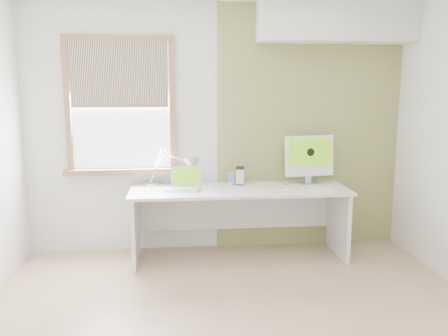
{
  "coord_description": "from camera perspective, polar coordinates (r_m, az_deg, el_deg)",
  "views": [
    {
      "loc": [
        -0.44,
        -3.17,
        1.74
      ],
      "look_at": [
        0.0,
        1.05,
        1.0
      ],
      "focal_mm": 37.26,
      "sensor_mm": 36.0,
      "label": 1
    }
  ],
  "objects": [
    {
      "name": "window",
      "position": [
        4.92,
        -12.57,
        7.38
      ],
      "size": [
        1.2,
        0.14,
        1.42
      ],
      "color": "brown",
      "rests_on": "room"
    },
    {
      "name": "soffit",
      "position": [
        5.06,
        13.63,
        17.11
      ],
      "size": [
        1.6,
        0.4,
        0.42
      ],
      "primitive_type": "cube",
      "color": "white",
      "rests_on": "room"
    },
    {
      "name": "desk_lamp",
      "position": [
        4.8,
        -4.93,
        0.05
      ],
      "size": [
        0.63,
        0.35,
        0.37
      ],
      "color": "silver",
      "rests_on": "desk"
    },
    {
      "name": "external_drive",
      "position": [
        4.89,
        2.0,
        -0.97
      ],
      "size": [
        0.11,
        0.15,
        0.18
      ],
      "color": "silver",
      "rests_on": "desk"
    },
    {
      "name": "laptop",
      "position": [
        4.68,
        -4.82,
        -1.94
      ],
      "size": [
        0.37,
        0.32,
        0.22
      ],
      "color": "silver",
      "rests_on": "desk"
    },
    {
      "name": "desk",
      "position": [
        4.81,
        1.78,
        -4.62
      ],
      "size": [
        2.2,
        0.7,
        0.73
      ],
      "color": "silver",
      "rests_on": "room"
    },
    {
      "name": "imac",
      "position": [
        4.97,
        10.43,
        1.35
      ],
      "size": [
        0.53,
        0.19,
        0.51
      ],
      "color": "silver",
      "rests_on": "desk"
    },
    {
      "name": "keyboard",
      "position": [
        4.72,
        11.11,
        -2.55
      ],
      "size": [
        0.4,
        0.16,
        0.02
      ],
      "color": "white",
      "rests_on": "desk"
    },
    {
      "name": "room",
      "position": [
        3.23,
        1.91,
        2.06
      ],
      "size": [
        4.04,
        3.54,
        2.64
      ],
      "color": "tan",
      "rests_on": "ground"
    },
    {
      "name": "mouse",
      "position": [
        4.6,
        7.65,
        -2.69
      ],
      "size": [
        0.07,
        0.11,
        0.03
      ],
      "primitive_type": "ellipsoid",
      "rotation": [
        0.0,
        0.0,
        0.18
      ],
      "color": "white",
      "rests_on": "desk"
    },
    {
      "name": "accent_wall",
      "position": [
        5.14,
        10.39,
        4.81
      ],
      "size": [
        2.0,
        0.02,
        2.6
      ],
      "primitive_type": "cube",
      "color": "#8E9550",
      "rests_on": "room"
    },
    {
      "name": "phone_dock",
      "position": [
        4.87,
        0.87,
        -1.63
      ],
      "size": [
        0.07,
        0.07,
        0.13
      ],
      "color": "silver",
      "rests_on": "desk"
    }
  ]
}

